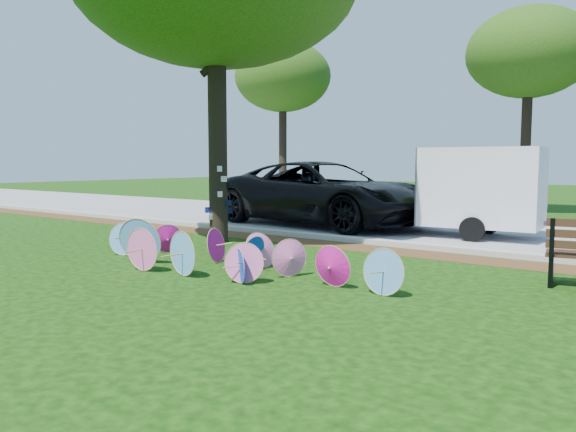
# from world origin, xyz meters

# --- Properties ---
(ground) EXTENTS (90.00, 90.00, 0.00)m
(ground) POSITION_xyz_m (0.00, 0.00, 0.00)
(ground) COLOR black
(ground) RESTS_ON ground
(mulch_strip) EXTENTS (90.00, 1.00, 0.01)m
(mulch_strip) POSITION_xyz_m (0.00, 4.50, 0.01)
(mulch_strip) COLOR #472D16
(mulch_strip) RESTS_ON ground
(curb) EXTENTS (90.00, 0.30, 0.12)m
(curb) POSITION_xyz_m (0.00, 5.20, 0.06)
(curb) COLOR #B7B5AD
(curb) RESTS_ON ground
(street) EXTENTS (90.00, 8.00, 0.01)m
(street) POSITION_xyz_m (0.00, 9.35, 0.01)
(street) COLOR gray
(street) RESTS_ON ground
(parasol_pile) EXTENTS (6.60, 1.93, 0.89)m
(parasol_pile) POSITION_xyz_m (-0.19, 0.64, 0.36)
(parasol_pile) COLOR #5B9ADD
(parasol_pile) RESTS_ON ground
(black_van) EXTENTS (7.22, 3.95, 1.92)m
(black_van) POSITION_xyz_m (-2.56, 7.83, 0.96)
(black_van) COLOR black
(black_van) RESTS_ON ground
(cargo_trailer) EXTENTS (2.96, 2.03, 2.56)m
(cargo_trailer) POSITION_xyz_m (2.21, 7.84, 1.28)
(cargo_trailer) COLOR white
(cargo_trailer) RESTS_ON ground
(bg_trees) EXTENTS (24.98, 5.48, 7.40)m
(bg_trees) POSITION_xyz_m (1.22, 14.57, 5.77)
(bg_trees) COLOR black
(bg_trees) RESTS_ON ground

